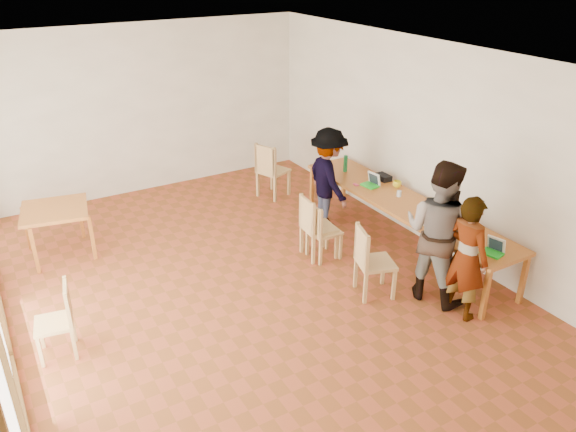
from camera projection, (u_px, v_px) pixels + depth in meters
name	position (u px, v px, depth m)	size (l,w,h in m)	color
ground	(248.00, 287.00, 7.56)	(8.00, 8.00, 0.00)	#984324
wall_back	(145.00, 110.00, 10.01)	(6.00, 0.10, 3.00)	white
wall_front	(506.00, 380.00, 3.80)	(6.00, 0.10, 3.00)	white
wall_right	(427.00, 145.00, 8.27)	(0.10, 8.00, 3.00)	white
ceiling	(239.00, 58.00, 6.24)	(6.00, 8.00, 0.04)	white
communal_table	(403.00, 205.00, 8.27)	(0.80, 4.00, 0.75)	#A96725
side_table	(55.00, 214.00, 8.07)	(0.90, 0.90, 0.75)	#A96725
chair_near	(369.00, 255.00, 7.14)	(0.57, 0.57, 0.51)	tan
chair_mid	(313.00, 221.00, 8.04)	(0.48, 0.48, 0.50)	tan
chair_far	(319.00, 226.00, 8.01)	(0.41, 0.41, 0.47)	tan
chair_empty	(269.00, 165.00, 9.97)	(0.61, 0.61, 0.54)	tan
chair_spare	(61.00, 313.00, 6.12)	(0.47, 0.47, 0.46)	tan
person_near	(466.00, 257.00, 6.68)	(0.58, 0.38, 1.59)	gray
person_mid	(438.00, 232.00, 6.97)	(0.91, 0.71, 1.87)	gray
person_far	(328.00, 179.00, 8.88)	(1.06, 0.61, 1.64)	gray
laptop_near	(494.00, 249.00, 6.85)	(0.26, 0.28, 0.21)	green
laptop_mid	(440.00, 222.00, 7.52)	(0.29, 0.31, 0.22)	green
laptop_far	(372.00, 182.00, 8.77)	(0.25, 0.28, 0.21)	green
yellow_mug	(397.00, 184.00, 8.71)	(0.13, 0.13, 0.10)	yellow
green_bottle	(345.00, 164.00, 9.28)	(0.07, 0.07, 0.28)	#167137
clear_glass	(399.00, 194.00, 8.40)	(0.07, 0.07, 0.09)	silver
condiment_cup	(426.00, 223.00, 7.54)	(0.08, 0.08, 0.06)	white
pink_phone	(356.00, 185.00, 8.81)	(0.05, 0.10, 0.01)	#CB2E5A
black_pouch	(383.00, 177.00, 8.99)	(0.16, 0.26, 0.09)	black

